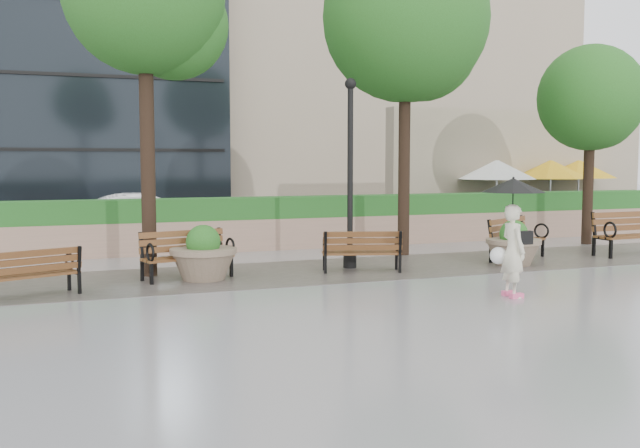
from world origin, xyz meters
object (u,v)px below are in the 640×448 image
object	(u,v)px
car_right	(147,217)
planter_left	(203,259)
bench_1	(187,265)
bench_2	(362,260)
bench_0	(32,283)
bench_4	(632,243)
planter_right	(513,248)
pedestrian	(513,225)
bench_3	(517,248)
lamppost	(350,186)

from	to	relation	value
car_right	planter_left	bearing A→B (deg)	-178.80
bench_1	bench_2	size ratio (longest dim) A/B	1.07
bench_0	bench_4	size ratio (longest dim) A/B	0.83
planter_right	pedestrian	world-z (taller)	pedestrian
bench_4	bench_2	bearing A→B (deg)	179.33
planter_left	planter_right	world-z (taller)	planter_left
bench_2	bench_3	size ratio (longest dim) A/B	0.89
planter_left	car_right	xyz separation A→B (m)	(-0.14, 7.23, 0.26)
bench_4	planter_left	bearing A→B (deg)	178.37
bench_3	planter_left	distance (m)	7.33
bench_3	pedestrian	xyz separation A→B (m)	(-2.83, -3.70, 0.92)
lamppost	car_right	size ratio (longest dim) A/B	0.97
planter_left	planter_right	bearing A→B (deg)	-3.92
bench_0	bench_3	bearing A→B (deg)	164.10
car_right	bench_3	bearing A→B (deg)	-133.11
bench_2	bench_4	size ratio (longest dim) A/B	0.86
lamppost	pedestrian	xyz separation A→B (m)	(1.27, -3.90, -0.55)
bench_2	planter_right	bearing A→B (deg)	-167.46
bench_2	lamppost	xyz separation A→B (m)	(-0.01, 0.58, 1.50)
bench_4	pedestrian	size ratio (longest dim) A/B	0.99
planter_right	lamppost	distance (m)	3.86
bench_2	planter_left	size ratio (longest dim) A/B	1.34
bench_1	pedestrian	size ratio (longest dim) A/B	0.92
bench_3	planter_right	distance (m)	0.92
planter_right	car_right	xyz separation A→B (m)	(-6.86, 7.69, 0.29)
bench_2	bench_3	world-z (taller)	bench_3
lamppost	car_right	xyz separation A→B (m)	(-3.36, 6.80, -1.08)
bench_2	planter_right	distance (m)	3.50
planter_left	lamppost	distance (m)	3.51
bench_3	car_right	bearing A→B (deg)	106.99
bench_1	bench_4	distance (m)	10.65
bench_4	lamppost	bearing A→B (deg)	174.67
bench_2	planter_right	world-z (taller)	planter_right
planter_right	lamppost	size ratio (longest dim) A/B	0.30
bench_1	car_right	bearing A→B (deg)	75.55
bench_1	bench_3	size ratio (longest dim) A/B	0.96
bench_1	bench_2	distance (m)	3.52
bench_0	planter_left	distance (m)	3.13
planter_right	pedestrian	size ratio (longest dim) A/B	0.60
planter_left	car_right	bearing A→B (deg)	91.12
bench_0	bench_1	world-z (taller)	bench_1
bench_2	planter_right	xyz separation A→B (m)	(3.49, -0.30, 0.13)
lamppost	bench_2	bearing A→B (deg)	-88.93
lamppost	car_right	world-z (taller)	lamppost
bench_2	car_right	bearing A→B (deg)	-47.96
bench_2	lamppost	distance (m)	1.61
bench_3	bench_2	bearing A→B (deg)	155.46
bench_0	lamppost	world-z (taller)	lamppost
bench_3	car_right	distance (m)	10.25
car_right	pedestrian	world-z (taller)	pedestrian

